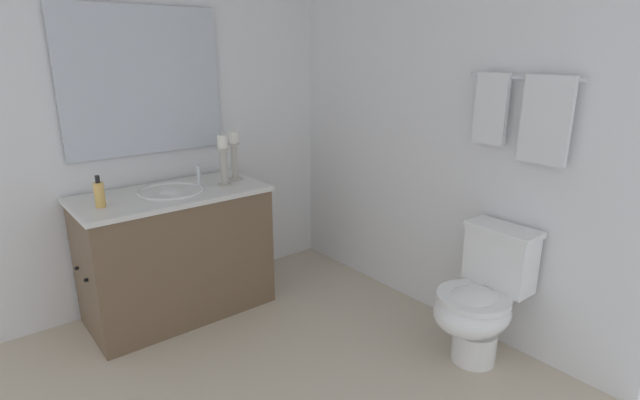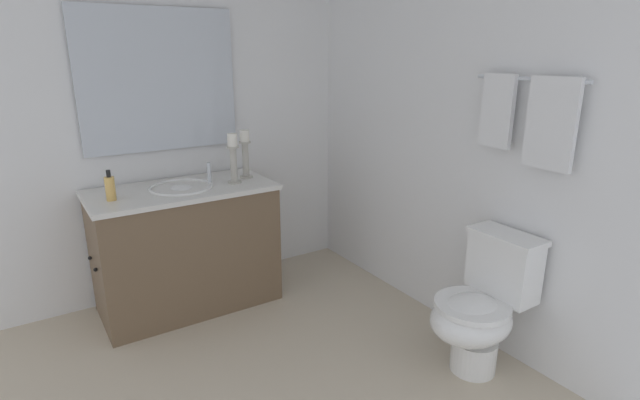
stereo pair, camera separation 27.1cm
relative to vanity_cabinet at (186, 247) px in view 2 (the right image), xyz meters
name	(u,v)px [view 2 (the right image)]	position (x,y,z in m)	size (l,w,h in m)	color
floor	(226,391)	(0.97, -0.14, -0.42)	(2.58, 2.97, 0.02)	beige
wall_back	(450,126)	(0.97, 1.34, 0.81)	(2.58, 0.04, 2.45)	white
wall_left	(139,119)	(-0.33, -0.14, 0.81)	(0.04, 2.97, 2.45)	white
vanity_cabinet	(186,247)	(0.00, 0.00, 0.00)	(0.58, 1.15, 0.82)	brown
sink_basin	(182,193)	(0.00, 0.00, 0.37)	(0.40, 0.40, 0.24)	white
mirror	(159,81)	(-0.28, 0.00, 1.06)	(0.02, 1.01, 0.90)	silver
candle_holder_tall	(245,153)	(-0.02, 0.46, 0.58)	(0.09, 0.09, 0.33)	#B7B2A5
candle_holder_short	(233,157)	(0.07, 0.33, 0.58)	(0.09, 0.09, 0.33)	#B7B2A5
soap_bottle	(110,188)	(0.05, -0.43, 0.48)	(0.06, 0.06, 0.18)	#E5B259
toilet	(481,308)	(1.53, 1.06, -0.05)	(0.39, 0.54, 0.75)	white
towel_bar	(530,79)	(1.50, 1.28, 1.11)	(0.02, 0.02, 0.61)	silver
towel_near_vanity	(497,111)	(1.35, 1.26, 0.94)	(0.19, 0.03, 0.38)	white
towel_center	(551,124)	(1.66, 1.26, 0.92)	(0.25, 0.03, 0.43)	white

